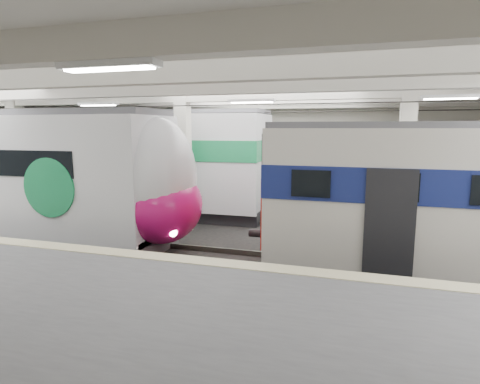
% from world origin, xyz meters
% --- Properties ---
extents(station_hall, '(36.00, 24.00, 5.75)m').
position_xyz_m(station_hall, '(0.00, -1.74, 3.24)').
color(station_hall, black).
rests_on(station_hall, ground).
extents(modern_emu, '(14.45, 2.98, 4.63)m').
position_xyz_m(modern_emu, '(-7.75, -0.00, 2.27)').
color(modern_emu, silver).
rests_on(modern_emu, ground).
extents(far_train, '(15.31, 3.34, 4.82)m').
position_xyz_m(far_train, '(-8.00, 5.50, 2.49)').
color(far_train, silver).
rests_on(far_train, ground).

